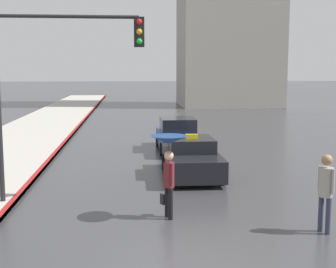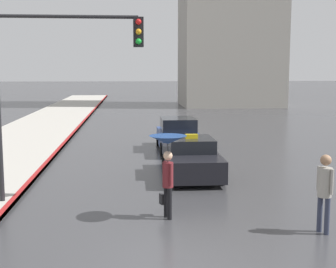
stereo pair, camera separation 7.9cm
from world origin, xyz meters
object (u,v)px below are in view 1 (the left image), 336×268
taxi (191,158)px  traffic_light (58,67)px  pedestrian_with_umbrella (169,154)px  pedestrian_man (326,186)px  sedan_red (178,136)px

taxi → traffic_light: 6.15m
pedestrian_with_umbrella → pedestrian_man: 3.83m
taxi → traffic_light: traffic_light is taller
pedestrian_man → traffic_light: bearing=-138.9°
taxi → pedestrian_man: bearing=110.5°
taxi → pedestrian_with_umbrella: 5.00m
pedestrian_man → pedestrian_with_umbrella: bearing=-136.2°
sedan_red → pedestrian_with_umbrella: size_ratio=2.18×
taxi → pedestrian_with_umbrella: bearing=75.5°
taxi → pedestrian_man: pedestrian_man is taller
sedan_red → pedestrian_with_umbrella: (-1.33, -10.21, 1.00)m
pedestrian_with_umbrella → pedestrian_man: (3.52, -1.39, -0.57)m
sedan_red → traffic_light: 10.20m
pedestrian_man → taxi: bearing=175.9°
taxi → pedestrian_man: (2.29, -6.12, 0.48)m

